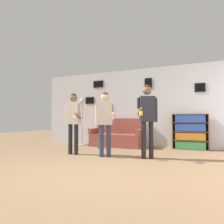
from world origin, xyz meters
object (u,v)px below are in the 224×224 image
floor_lamp (82,112)px  person_player_foreground_center (105,117)px  bottle_on_floor (99,145)px  person_player_foreground_left (73,117)px  bookshelf (190,132)px  couch (117,137)px  person_watcher_holding_cup (147,112)px

floor_lamp → person_player_foreground_center: floor_lamp is taller
person_player_foreground_center → bottle_on_floor: 1.66m
floor_lamp → person_player_foreground_left: 1.86m
person_player_foreground_left → person_player_foreground_center: person_player_foreground_left is taller
person_player_foreground_center → bookshelf: bearing=47.9°
bookshelf → bottle_on_floor: bookshelf is taller
couch → bottle_on_floor: size_ratio=6.84×
person_player_foreground_center → bottle_on_floor: person_player_foreground_center is taller
couch → bottle_on_floor: (-0.33, -0.74, -0.20)m
person_player_foreground_left → person_player_foreground_center: bearing=1.0°
bookshelf → bottle_on_floor: bearing=-160.9°
bookshelf → floor_lamp: floor_lamp is taller
person_player_foreground_center → person_player_foreground_left: bearing=-179.0°
person_player_foreground_left → bottle_on_floor: 1.50m
bookshelf → bottle_on_floor: (-2.69, -0.93, -0.44)m
floor_lamp → person_watcher_holding_cup: size_ratio=0.96×
floor_lamp → bottle_on_floor: (0.91, -0.49, -1.09)m
couch → person_watcher_holding_cup: person_watcher_holding_cup is taller
person_player_foreground_left → bottle_on_floor: size_ratio=6.16×
person_watcher_holding_cup → bottle_on_floor: (-1.80, 0.96, -0.99)m
person_player_foreground_left → person_player_foreground_center: (0.93, 0.02, -0.01)m
couch → person_watcher_holding_cup: (1.47, -1.70, 0.79)m
bookshelf → floor_lamp: (-3.59, -0.44, 0.65)m
couch → person_player_foreground_left: 2.11m
person_player_foreground_center → person_watcher_holding_cup: 1.04m
bookshelf → person_watcher_holding_cup: (-0.89, -1.89, 0.55)m
person_watcher_holding_cup → couch: bearing=130.8°
couch → bookshelf: bearing=4.6°
person_player_foreground_left → bottle_on_floor: bearing=83.0°
person_player_foreground_left → bottle_on_floor: (0.15, 1.19, -0.89)m
couch → person_player_foreground_center: 2.08m
bottle_on_floor → couch: bearing=65.7°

